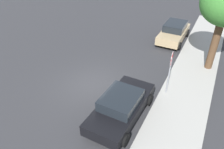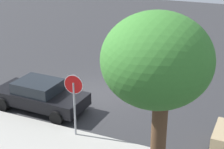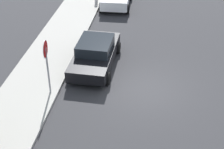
# 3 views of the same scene
# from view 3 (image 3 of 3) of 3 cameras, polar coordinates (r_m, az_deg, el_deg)

# --- Properties ---
(ground_plane) EXTENTS (60.00, 60.00, 0.00)m
(ground_plane) POSITION_cam_3_polar(r_m,az_deg,el_deg) (16.42, 5.12, -2.16)
(ground_plane) COLOR #2D2D30
(sidewalk_curb) EXTENTS (32.00, 2.78, 0.14)m
(sidewalk_curb) POSITION_cam_3_polar(r_m,az_deg,el_deg) (17.36, -12.30, -0.42)
(sidewalk_curb) COLOR #9E9B93
(sidewalk_curb) RESTS_ON ground_plane
(stop_sign) EXTENTS (0.79, 0.10, 2.78)m
(stop_sign) POSITION_cam_3_polar(r_m,az_deg,el_deg) (15.12, -10.84, 2.60)
(stop_sign) COLOR gray
(stop_sign) RESTS_ON ground_plane
(parked_car_black) EXTENTS (4.55, 2.20, 1.42)m
(parked_car_black) POSITION_cam_3_polar(r_m,az_deg,el_deg) (17.68, -2.82, 3.54)
(parked_car_black) COLOR black
(parked_car_black) RESTS_ON ground_plane
(fire_hydrant) EXTENTS (0.30, 0.22, 0.72)m
(fire_hydrant) POSITION_cam_3_polar(r_m,az_deg,el_deg) (25.23, -2.64, 12.06)
(fire_hydrant) COLOR #A5A5A8
(fire_hydrant) RESTS_ON ground_plane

